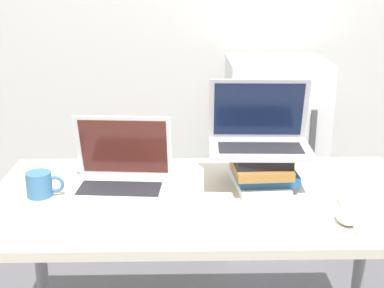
{
  "coord_description": "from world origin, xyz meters",
  "views": [
    {
      "loc": [
        -0.08,
        -1.26,
        1.45
      ],
      "look_at": [
        -0.04,
        0.37,
        0.92
      ],
      "focal_mm": 50.0,
      "sensor_mm": 36.0,
      "label": 1
    }
  ],
  "objects_px": {
    "laptop_on_books": "(259,135)",
    "mini_fridge": "(273,154)",
    "laptop_left": "(122,175)",
    "mouse": "(346,217)",
    "wireless_keyboard": "(268,223)",
    "mug": "(40,184)",
    "book_stack": "(260,168)",
    "notepad": "(384,216)"
  },
  "relations": [
    {
      "from": "laptop_left",
      "to": "notepad",
      "type": "xyz_separation_m",
      "value": [
        0.82,
        -0.24,
        -0.04
      ]
    },
    {
      "from": "laptop_left",
      "to": "wireless_keyboard",
      "type": "relative_size",
      "value": 1.21
    },
    {
      "from": "laptop_left",
      "to": "notepad",
      "type": "bearing_deg",
      "value": -16.47
    },
    {
      "from": "notepad",
      "to": "mug",
      "type": "bearing_deg",
      "value": 170.5
    },
    {
      "from": "laptop_left",
      "to": "book_stack",
      "type": "xyz_separation_m",
      "value": [
        0.48,
        0.02,
        0.01
      ]
    },
    {
      "from": "laptop_left",
      "to": "mini_fridge",
      "type": "distance_m",
      "value": 1.25
    },
    {
      "from": "book_stack",
      "to": "laptop_left",
      "type": "bearing_deg",
      "value": -177.52
    },
    {
      "from": "laptop_on_books",
      "to": "wireless_keyboard",
      "type": "bearing_deg",
      "value": -92.38
    },
    {
      "from": "book_stack",
      "to": "mini_fridge",
      "type": "bearing_deg",
      "value": 77.52
    },
    {
      "from": "laptop_on_books",
      "to": "mini_fridge",
      "type": "relative_size",
      "value": 0.34
    },
    {
      "from": "book_stack",
      "to": "notepad",
      "type": "xyz_separation_m",
      "value": [
        0.34,
        -0.26,
        -0.06
      ]
    },
    {
      "from": "laptop_left",
      "to": "book_stack",
      "type": "relative_size",
      "value": 1.22
    },
    {
      "from": "laptop_on_books",
      "to": "wireless_keyboard",
      "type": "xyz_separation_m",
      "value": [
        -0.01,
        -0.32,
        -0.17
      ]
    },
    {
      "from": "wireless_keyboard",
      "to": "mug",
      "type": "height_order",
      "value": "mug"
    },
    {
      "from": "laptop_on_books",
      "to": "mug",
      "type": "distance_m",
      "value": 0.75
    },
    {
      "from": "laptop_left",
      "to": "mouse",
      "type": "bearing_deg",
      "value": -21.68
    },
    {
      "from": "book_stack",
      "to": "notepad",
      "type": "height_order",
      "value": "book_stack"
    },
    {
      "from": "book_stack",
      "to": "mug",
      "type": "height_order",
      "value": "book_stack"
    },
    {
      "from": "book_stack",
      "to": "laptop_on_books",
      "type": "relative_size",
      "value": 0.83
    },
    {
      "from": "laptop_on_books",
      "to": "mug",
      "type": "xyz_separation_m",
      "value": [
        -0.73,
        -0.09,
        -0.13
      ]
    },
    {
      "from": "mini_fridge",
      "to": "notepad",
      "type": "bearing_deg",
      "value": -84.32
    },
    {
      "from": "mini_fridge",
      "to": "wireless_keyboard",
      "type": "bearing_deg",
      "value": -100.39
    },
    {
      "from": "mug",
      "to": "mini_fridge",
      "type": "height_order",
      "value": "mini_fridge"
    },
    {
      "from": "laptop_left",
      "to": "mini_fridge",
      "type": "bearing_deg",
      "value": 55.3
    },
    {
      "from": "laptop_on_books",
      "to": "mini_fridge",
      "type": "height_order",
      "value": "laptop_on_books"
    },
    {
      "from": "mug",
      "to": "mini_fridge",
      "type": "bearing_deg",
      "value": 48.05
    },
    {
      "from": "laptop_left",
      "to": "laptop_on_books",
      "type": "xyz_separation_m",
      "value": [
        0.47,
        0.03,
        0.13
      ]
    },
    {
      "from": "book_stack",
      "to": "wireless_keyboard",
      "type": "distance_m",
      "value": 0.31
    },
    {
      "from": "mug",
      "to": "mouse",
      "type": "bearing_deg",
      "value": -12.65
    },
    {
      "from": "mug",
      "to": "mini_fridge",
      "type": "relative_size",
      "value": 0.12
    },
    {
      "from": "wireless_keyboard",
      "to": "mini_fridge",
      "type": "xyz_separation_m",
      "value": [
        0.24,
        1.29,
        -0.24
      ]
    },
    {
      "from": "mouse",
      "to": "notepad",
      "type": "xyz_separation_m",
      "value": [
        0.12,
        0.03,
        -0.01
      ]
    },
    {
      "from": "laptop_left",
      "to": "book_stack",
      "type": "distance_m",
      "value": 0.48
    },
    {
      "from": "mini_fridge",
      "to": "mug",
      "type": "bearing_deg",
      "value": -131.95
    },
    {
      "from": "mini_fridge",
      "to": "laptop_on_books",
      "type": "bearing_deg",
      "value": -102.98
    },
    {
      "from": "mug",
      "to": "book_stack",
      "type": "bearing_deg",
      "value": 6.31
    },
    {
      "from": "laptop_left",
      "to": "laptop_on_books",
      "type": "distance_m",
      "value": 0.49
    },
    {
      "from": "laptop_on_books",
      "to": "notepad",
      "type": "bearing_deg",
      "value": -38.43
    },
    {
      "from": "wireless_keyboard",
      "to": "mouse",
      "type": "distance_m",
      "value": 0.24
    },
    {
      "from": "laptop_left",
      "to": "laptop_on_books",
      "type": "height_order",
      "value": "laptop_on_books"
    },
    {
      "from": "book_stack",
      "to": "mug",
      "type": "distance_m",
      "value": 0.74
    },
    {
      "from": "notepad",
      "to": "mouse",
      "type": "bearing_deg",
      "value": -165.0
    }
  ]
}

